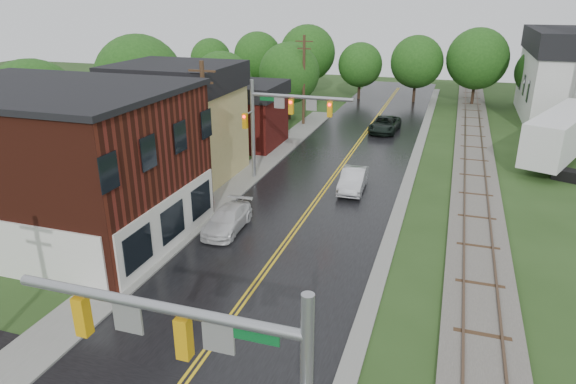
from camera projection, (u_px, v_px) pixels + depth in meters
The scene contains 19 objects.
main_road at pixel (337, 173), 39.14m from camera, with size 10.00×90.00×0.02m, color black.
curb_right at pixel (415, 160), 42.02m from camera, with size 0.80×70.00×0.12m, color gray.
sidewalk_left at pixel (236, 186), 36.49m from camera, with size 2.40×50.00×0.12m, color gray.
brick_building at pixel (54, 163), 27.94m from camera, with size 14.30×10.30×8.30m.
yellow_house at pixel (180, 133), 37.62m from camera, with size 8.00×7.00×6.40m, color tan.
darkred_building at pixel (241, 121), 45.67m from camera, with size 7.00×6.00×4.40m, color #3F0F0C.
railroad at pixel (474, 165), 40.65m from camera, with size 3.20×80.00×0.30m.
traffic_signal_near at pixel (215, 364), 11.51m from camera, with size 7.34×0.30×7.20m.
traffic_signal_far at pixel (281, 113), 35.69m from camera, with size 7.34×0.43×7.20m.
utility_pole_b at pixel (205, 130), 32.31m from camera, with size 1.80×0.28×9.00m.
utility_pole_c at pixel (304, 79), 51.82m from camera, with size 1.80×0.28×9.00m.
tree_left_a at pixel (36, 111), 35.84m from camera, with size 6.80×6.80×8.67m.
tree_left_b at pixel (141, 82), 43.92m from camera, with size 7.60×7.60×9.69m.
tree_left_c at pixel (223, 84), 50.29m from camera, with size 6.00×6.00×7.65m.
tree_left_e at pixel (290, 75), 54.07m from camera, with size 6.40×6.40×8.16m.
suv_dark at pixel (385, 125), 50.47m from camera, with size 2.49×5.40×1.50m, color black.
sedan_silver at pixel (353, 180), 35.38m from camera, with size 1.59×4.55×1.50m, color silver.
pickup_white at pixel (228, 220), 29.39m from camera, with size 1.83×4.49×1.30m, color silver.
semi_trailer at pixel (563, 133), 40.92m from camera, with size 7.55×13.16×4.07m.
Camera 1 is at (7.92, -6.38, 12.72)m, focal length 32.00 mm.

